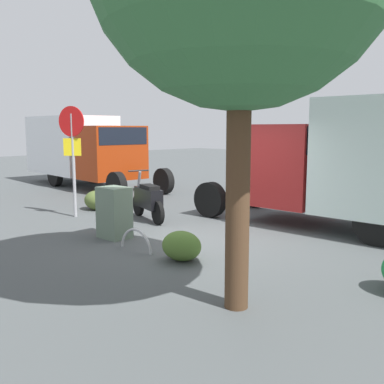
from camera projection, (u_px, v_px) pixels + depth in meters
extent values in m
plane|color=#494E4F|center=(204.00, 238.00, 9.11)|extent=(60.00, 60.00, 0.00)
cylinder|color=black|center=(377.00, 223.00, 8.48)|extent=(0.91, 0.31, 0.90)
cylinder|color=black|center=(252.00, 192.00, 12.64)|extent=(0.91, 0.31, 0.90)
cylinder|color=black|center=(210.00, 200.00, 11.24)|extent=(0.91, 0.31, 0.90)
cube|color=maroon|center=(291.00, 164.00, 10.66)|extent=(1.94, 2.22, 1.90)
cube|color=black|center=(291.00, 139.00, 10.57)|extent=(1.95, 2.06, 0.60)
cylinder|color=black|center=(55.00, 175.00, 17.25)|extent=(0.91, 0.29, 0.90)
cylinder|color=black|center=(98.00, 172.00, 18.50)|extent=(0.91, 0.29, 0.90)
cylinder|color=black|center=(117.00, 186.00, 13.94)|extent=(0.91, 0.29, 0.90)
cylinder|color=black|center=(164.00, 181.00, 15.19)|extent=(0.91, 0.29, 0.90)
cube|color=white|center=(72.00, 145.00, 18.01)|extent=(4.08, 2.37, 2.29)
cube|color=#992D0C|center=(110.00, 152.00, 15.83)|extent=(1.89, 2.18, 1.90)
cube|color=black|center=(110.00, 136.00, 15.74)|extent=(1.90, 2.02, 0.60)
cylinder|color=black|center=(138.00, 205.00, 11.45)|extent=(0.57, 0.25, 0.56)
cylinder|color=black|center=(158.00, 213.00, 10.36)|extent=(0.57, 0.25, 0.56)
cube|color=black|center=(148.00, 198.00, 10.83)|extent=(1.15, 0.61, 0.48)
cube|color=black|center=(150.00, 187.00, 10.70)|extent=(0.69, 0.45, 0.12)
cylinder|color=slate|center=(139.00, 184.00, 11.33)|extent=(0.29, 0.15, 0.69)
cylinder|color=black|center=(138.00, 171.00, 11.28)|extent=(0.19, 0.54, 0.04)
cylinder|color=#9E9EA3|center=(74.00, 166.00, 11.14)|extent=(0.08, 0.08, 2.62)
cylinder|color=red|center=(71.00, 121.00, 10.96)|extent=(0.71, 0.32, 0.76)
cube|color=yellow|center=(72.00, 147.00, 11.06)|extent=(0.33, 0.33, 0.44)
cylinder|color=#47301E|center=(238.00, 190.00, 5.39)|extent=(0.30, 0.30, 3.00)
cube|color=slate|center=(114.00, 213.00, 9.07)|extent=(0.66, 0.51, 1.06)
torus|color=#B7B7BC|center=(136.00, 251.00, 8.18)|extent=(0.85, 0.11, 0.85)
ellipsoid|color=#4E602C|center=(97.00, 200.00, 12.26)|extent=(0.79, 0.65, 0.54)
ellipsoid|color=#4B6C2B|center=(182.00, 246.00, 7.55)|extent=(0.75, 0.61, 0.51)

